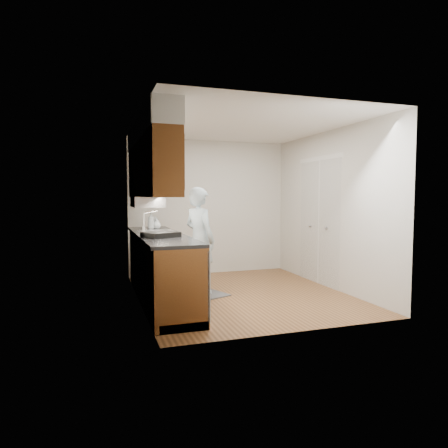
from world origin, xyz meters
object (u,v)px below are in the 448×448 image
at_px(person, 200,233).
at_px(soap_bottle_b, 155,223).
at_px(dish_rack, 161,234).
at_px(soap_bottle_a, 151,221).
at_px(soap_bottle_c, 157,224).

height_order(person, soap_bottle_b, person).
height_order(person, dish_rack, person).
distance_m(person, soap_bottle_a, 0.86).
distance_m(soap_bottle_a, soap_bottle_c, 0.10).
bearing_deg(soap_bottle_b, person, -48.16).
xyz_separation_m(soap_bottle_a, soap_bottle_c, (0.09, 0.01, -0.05)).
xyz_separation_m(soap_bottle_b, dish_rack, (-0.13, -1.31, -0.07)).
relative_size(person, soap_bottle_c, 10.38).
height_order(soap_bottle_a, soap_bottle_c, soap_bottle_a).
bearing_deg(person, dish_rack, 108.41).
bearing_deg(soap_bottle_a, soap_bottle_c, 5.24).
bearing_deg(soap_bottle_c, dish_rack, -96.09).
distance_m(person, soap_bottle_b, 0.86).
xyz_separation_m(person, soap_bottle_a, (-0.65, 0.54, 0.17)).
relative_size(soap_bottle_b, soap_bottle_c, 1.14).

